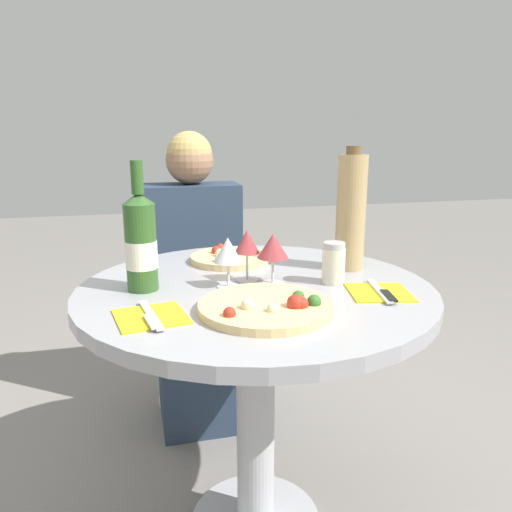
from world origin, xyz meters
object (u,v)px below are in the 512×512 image
(dining_table, at_px, (256,337))
(tall_carafe, at_px, (351,212))
(wine_bottle, at_px, (141,243))
(chair_behind_diner, at_px, (192,302))
(seated_diner, at_px, (196,293))
(pizza_large, at_px, (268,307))

(dining_table, relative_size, tall_carafe, 2.63)
(wine_bottle, bearing_deg, dining_table, -7.59)
(dining_table, relative_size, chair_behind_diner, 1.06)
(tall_carafe, bearing_deg, seated_diner, 122.79)
(chair_behind_diner, xyz_separation_m, wine_bottle, (-0.21, -0.79, 0.45))
(tall_carafe, bearing_deg, dining_table, -162.88)
(pizza_large, xyz_separation_m, wine_bottle, (-0.27, 0.23, 0.11))
(wine_bottle, height_order, tall_carafe, tall_carafe)
(tall_carafe, bearing_deg, pizza_large, -138.56)
(dining_table, distance_m, tall_carafe, 0.45)
(wine_bottle, bearing_deg, pizza_large, -40.93)
(dining_table, bearing_deg, chair_behind_diner, 95.21)
(pizza_large, bearing_deg, seated_diner, 93.58)
(chair_behind_diner, distance_m, tall_carafe, 0.97)
(dining_table, distance_m, seated_diner, 0.70)
(seated_diner, distance_m, tall_carafe, 0.82)
(seated_diner, height_order, tall_carafe, seated_diner)
(seated_diner, xyz_separation_m, pizza_large, (0.06, -0.89, 0.25))
(pizza_large, distance_m, tall_carafe, 0.47)
(chair_behind_diner, height_order, seated_diner, seated_diner)
(pizza_large, height_order, wine_bottle, wine_bottle)
(dining_table, relative_size, wine_bottle, 2.85)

